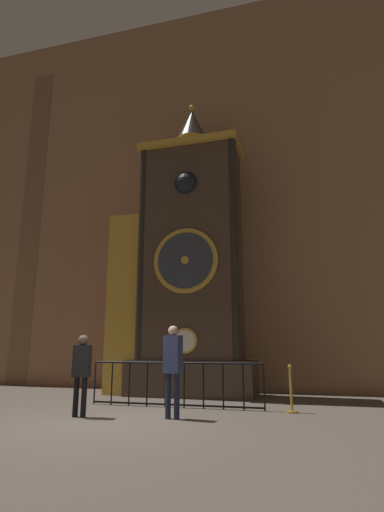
{
  "coord_description": "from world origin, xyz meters",
  "views": [
    {
      "loc": [
        3.67,
        -7.16,
        1.38
      ],
      "look_at": [
        0.5,
        4.52,
        4.13
      ],
      "focal_mm": 28.0,
      "sensor_mm": 36.0,
      "label": 1
    }
  ],
  "objects_px": {
    "clock_tower": "(182,265)",
    "visitor_near": "(82,367)",
    "stanchion_post": "(291,397)",
    "visitor_far": "(173,362)"
  },
  "relations": [
    {
      "from": "visitor_near",
      "to": "visitor_far",
      "type": "bearing_deg",
      "value": -2.52
    },
    {
      "from": "clock_tower",
      "to": "visitor_near",
      "type": "bearing_deg",
      "value": -102.81
    },
    {
      "from": "clock_tower",
      "to": "visitor_far",
      "type": "distance_m",
      "value": 4.78
    },
    {
      "from": "visitor_near",
      "to": "stanchion_post",
      "type": "bearing_deg",
      "value": 10.88
    },
    {
      "from": "clock_tower",
      "to": "stanchion_post",
      "type": "relative_size",
      "value": 9.43
    },
    {
      "from": "clock_tower",
      "to": "visitor_far",
      "type": "relative_size",
      "value": 5.23
    },
    {
      "from": "stanchion_post",
      "to": "visitor_near",
      "type": "bearing_deg",
      "value": -157.57
    },
    {
      "from": "stanchion_post",
      "to": "clock_tower",
      "type": "bearing_deg",
      "value": 143.34
    },
    {
      "from": "clock_tower",
      "to": "visitor_far",
      "type": "height_order",
      "value": "clock_tower"
    },
    {
      "from": "clock_tower",
      "to": "stanchion_post",
      "type": "distance_m",
      "value": 5.32
    }
  ]
}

